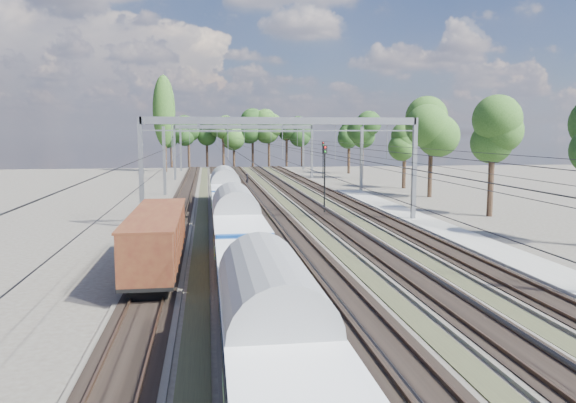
{
  "coord_description": "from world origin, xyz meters",
  "views": [
    {
      "loc": [
        -6.21,
        -16.37,
        7.7
      ],
      "look_at": [
        -0.5,
        23.27,
        2.8
      ],
      "focal_mm": 35.0,
      "sensor_mm": 36.0,
      "label": 1
    }
  ],
  "objects": [
    {
      "name": "signal_near",
      "position": [
        4.75,
        35.4,
        4.14
      ],
      "size": [
        0.47,
        0.43,
        6.54
      ],
      "rotation": [
        0.0,
        0.0,
        0.37
      ],
      "color": "black",
      "rests_on": "ground"
    },
    {
      "name": "ground",
      "position": [
        0.0,
        0.0,
        0.0
      ],
      "size": [
        220.0,
        220.0,
        0.0
      ],
      "primitive_type": "plane",
      "color": "#47423A",
      "rests_on": "ground"
    },
    {
      "name": "tree_belt",
      "position": [
        6.95,
        93.89,
        8.15
      ],
      "size": [
        40.13,
        99.09,
        12.03
      ],
      "color": "black",
      "rests_on": "ground"
    },
    {
      "name": "platform",
      "position": [
        12.0,
        20.0,
        0.15
      ],
      "size": [
        3.0,
        70.0,
        0.3
      ],
      "primitive_type": "cube",
      "color": "gray",
      "rests_on": "ground"
    },
    {
      "name": "poplar",
      "position": [
        -14.5,
        98.0,
        11.89
      ],
      "size": [
        4.4,
        4.4,
        19.04
      ],
      "color": "black",
      "rests_on": "ground"
    },
    {
      "name": "emu_train",
      "position": [
        -4.5,
        18.9,
        2.47
      ],
      "size": [
        2.87,
        60.69,
        4.19
      ],
      "color": "black",
      "rests_on": "ground"
    },
    {
      "name": "freight_boxcar",
      "position": [
        -9.0,
        14.49,
        2.01
      ],
      "size": [
        2.65,
        12.79,
        3.3
      ],
      "color": "black",
      "rests_on": "ground"
    },
    {
      "name": "catenary",
      "position": [
        0.33,
        52.69,
        6.4
      ],
      "size": [
        25.65,
        130.0,
        9.0
      ],
      "color": "slate",
      "rests_on": "ground"
    },
    {
      "name": "track_bed",
      "position": [
        -0.0,
        45.0,
        0.1
      ],
      "size": [
        21.0,
        130.0,
        0.34
      ],
      "color": "#47423A",
      "rests_on": "ground"
    },
    {
      "name": "worker",
      "position": [
        -0.26,
        68.15,
        0.78
      ],
      "size": [
        0.53,
        0.66,
        1.57
      ],
      "primitive_type": "imported",
      "rotation": [
        0.0,
        0.0,
        1.89
      ],
      "color": "black",
      "rests_on": "ground"
    },
    {
      "name": "signal_far",
      "position": [
        13.4,
        77.67,
        3.94
      ],
      "size": [
        0.45,
        0.41,
        6.22
      ],
      "rotation": [
        0.0,
        0.0,
        0.39
      ],
      "color": "black",
      "rests_on": "ground"
    }
  ]
}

